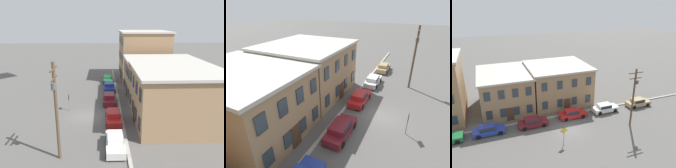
% 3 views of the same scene
% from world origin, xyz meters
% --- Properties ---
extents(ground_plane, '(200.00, 200.00, 0.00)m').
position_xyz_m(ground_plane, '(0.00, 0.00, 0.00)').
color(ground_plane, '#565451').
extents(kerb_strip, '(56.00, 0.36, 0.16)m').
position_xyz_m(kerb_strip, '(0.00, 4.50, 0.08)').
color(kerb_strip, '#9E998E').
rests_on(kerb_strip, ground_plane).
extents(apartment_corner, '(11.04, 10.04, 10.18)m').
position_xyz_m(apartment_corner, '(-19.60, 10.76, 5.10)').
color(apartment_corner, '#9E7A56').
rests_on(apartment_corner, ground_plane).
extents(apartment_midblock, '(8.79, 11.63, 6.42)m').
position_xyz_m(apartment_midblock, '(-7.73, 11.55, 3.23)').
color(apartment_midblock, '#9E7A56').
rests_on(apartment_midblock, ground_plane).
extents(apartment_far, '(10.98, 10.59, 6.82)m').
position_xyz_m(apartment_far, '(1.89, 11.04, 3.43)').
color(apartment_far, '#9E7A56').
rests_on(apartment_far, ground_plane).
extents(car_green, '(4.40, 1.92, 1.43)m').
position_xyz_m(car_green, '(-16.74, 3.07, 0.75)').
color(car_green, '#1E6638').
rests_on(car_green, ground_plane).
extents(car_blue, '(4.40, 1.92, 1.43)m').
position_xyz_m(car_blue, '(-11.20, 3.22, 0.75)').
color(car_blue, '#233899').
rests_on(car_blue, ground_plane).
extents(car_maroon, '(4.40, 1.92, 1.43)m').
position_xyz_m(car_maroon, '(-4.86, 3.05, 0.75)').
color(car_maroon, maroon).
rests_on(car_maroon, ground_plane).
extents(car_red, '(4.40, 1.92, 1.43)m').
position_xyz_m(car_red, '(1.76, 3.39, 0.75)').
color(car_red, '#B21E1E').
rests_on(car_red, ground_plane).
extents(car_white, '(4.40, 1.92, 1.43)m').
position_xyz_m(car_white, '(7.74, 3.29, 0.75)').
color(car_white, silver).
rests_on(car_white, ground_plane).
extents(caution_sign, '(0.98, 0.08, 2.48)m').
position_xyz_m(caution_sign, '(-1.97, -2.64, 1.65)').
color(caution_sign, slate).
rests_on(caution_sign, ground_plane).
extents(utility_pole, '(2.40, 0.44, 9.00)m').
position_xyz_m(utility_pole, '(9.15, -1.89, 5.06)').
color(utility_pole, brown).
rests_on(utility_pole, ground_plane).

